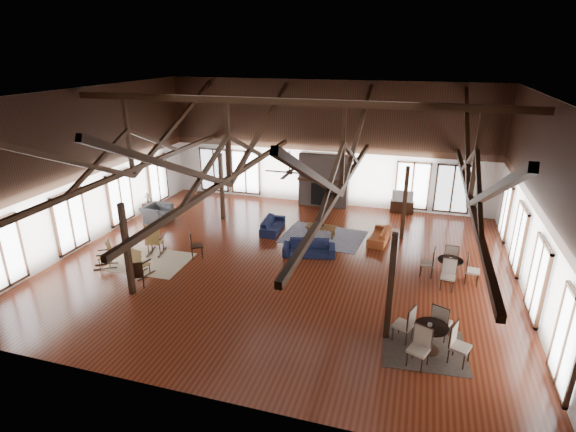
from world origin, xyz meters
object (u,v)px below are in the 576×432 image
(cafe_table_near, at_px, (431,334))
(tv_console, at_px, (402,207))
(sofa_navy_left, at_px, (273,225))
(armchair, at_px, (157,214))
(sofa_orange, at_px, (379,235))
(coffee_table, at_px, (321,227))
(cafe_table_far, at_px, (450,266))
(sofa_navy_front, at_px, (309,248))

(cafe_table_near, xyz_separation_m, tv_console, (-1.29, 10.57, -0.25))
(sofa_navy_left, xyz_separation_m, armchair, (-5.31, -0.48, 0.12))
(sofa_navy_left, xyz_separation_m, tv_console, (5.18, 3.99, -0.00))
(sofa_navy_left, height_order, sofa_orange, sofa_navy_left)
(sofa_navy_left, distance_m, sofa_orange, 4.51)
(coffee_table, distance_m, cafe_table_far, 5.48)
(armchair, bearing_deg, sofa_navy_front, -96.95)
(armchair, bearing_deg, tv_console, -63.06)
(sofa_navy_front, relative_size, coffee_table, 1.57)
(cafe_table_near, bearing_deg, armchair, 152.64)
(coffee_table, height_order, cafe_table_far, cafe_table_far)
(cafe_table_far, bearing_deg, tv_console, 106.70)
(sofa_navy_front, height_order, tv_console, sofa_navy_front)
(cafe_table_near, distance_m, cafe_table_far, 4.25)
(sofa_orange, distance_m, armchair, 9.83)
(sofa_navy_front, distance_m, sofa_navy_left, 2.81)
(armchair, bearing_deg, cafe_table_near, -113.52)
(sofa_orange, bearing_deg, cafe_table_far, 50.53)
(sofa_navy_left, distance_m, tv_console, 6.54)
(armchair, distance_m, cafe_table_far, 12.54)
(coffee_table, height_order, tv_console, tv_console)
(armchair, xyz_separation_m, cafe_table_far, (12.39, -1.89, 0.12))
(sofa_orange, height_order, coffee_table, sofa_orange)
(armchair, xyz_separation_m, cafe_table_near, (11.78, -6.10, 0.13))
(cafe_table_far, bearing_deg, sofa_orange, 135.14)
(coffee_table, bearing_deg, sofa_navy_front, -88.75)
(sofa_navy_left, xyz_separation_m, cafe_table_far, (7.09, -2.37, 0.23))
(sofa_orange, height_order, cafe_table_near, cafe_table_near)
(sofa_orange, xyz_separation_m, tv_console, (0.68, 3.79, 0.01))
(sofa_navy_front, bearing_deg, sofa_navy_left, 126.29)
(cafe_table_far, bearing_deg, sofa_navy_front, 174.55)
(coffee_table, height_order, armchair, armchair)
(coffee_table, xyz_separation_m, cafe_table_far, (4.95, -2.34, 0.09))
(sofa_orange, relative_size, cafe_table_far, 0.91)
(cafe_table_far, bearing_deg, coffee_table, 154.72)
(sofa_navy_left, distance_m, cafe_table_near, 9.23)
(cafe_table_near, xyz_separation_m, cafe_table_far, (0.61, 4.21, -0.02))
(cafe_table_near, bearing_deg, tv_console, 96.98)
(sofa_orange, xyz_separation_m, coffee_table, (-2.37, -0.23, 0.15))
(coffee_table, relative_size, cafe_table_near, 0.62)
(sofa_navy_front, bearing_deg, tv_console, 50.74)
(sofa_navy_front, relative_size, armchair, 1.65)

